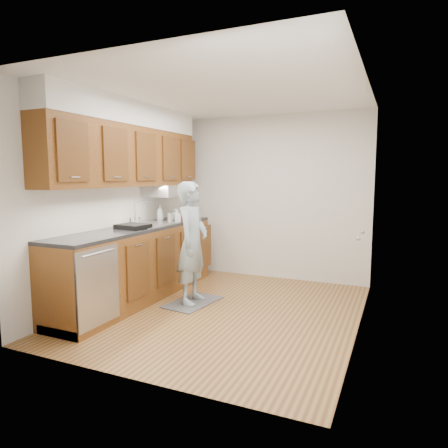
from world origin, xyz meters
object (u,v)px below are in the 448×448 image
Objects in this scene: dish_rack at (133,226)px; steel_can at (170,218)px; person at (192,235)px; soda_can at (180,217)px; soap_bottle_c at (175,214)px; soap_bottle_b at (177,216)px; soap_bottle_a at (160,213)px.

steel_can is at bearing 90.65° from dish_rack.
person is 13.81× the size of soda_can.
steel_can is 0.37× the size of dish_rack.
steel_can reaches higher than soda_can.
soda_can is at bearing -43.17° from soap_bottle_c.
person is at bearing -48.93° from soda_can.
soda_can is at bearing 59.44° from steel_can.
soap_bottle_b is (-0.53, 0.54, 0.16)m from person.
soap_bottle_c is at bearing 126.40° from soap_bottle_b.
soap_bottle_c is 1.40× the size of soda_can.
soap_bottle_c is at bearing 136.83° from soda_can.
dish_rack is (-0.13, -0.84, -0.06)m from soap_bottle_b.
soap_bottle_a is 1.78× the size of steel_can.
soap_bottle_a reaches higher than dish_rack.
steel_can is (0.09, -0.29, -0.02)m from soap_bottle_c.
person is 0.73m from dish_rack.
person is at bearing -34.30° from soap_bottle_a.
soap_bottle_a is 1.30× the size of soap_bottle_b.
soap_bottle_a is 1.91× the size of soda_can.
soap_bottle_b is 1.05× the size of soap_bottle_c.
dish_rack is (0.02, -1.05, -0.06)m from soap_bottle_c.
soap_bottle_a is (-0.82, 0.56, 0.19)m from person.
person reaches higher than soap_bottle_a.
soap_bottle_b is 0.50× the size of dish_rack.
soap_bottle_b is 0.11m from steel_can.
soap_bottle_a reaches higher than soap_bottle_c.
soap_bottle_a is 0.30m from soap_bottle_b.
soap_bottle_a is at bearing 175.29° from soap_bottle_b.
soap_bottle_c reaches higher than steel_can.
person is 1.02m from soap_bottle_a.
dish_rack is at bearing -79.24° from soap_bottle_a.
soap_bottle_b is at bearing 54.71° from steel_can.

